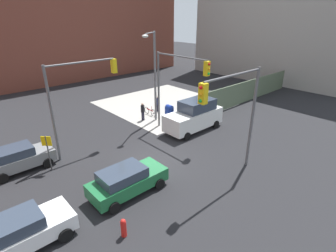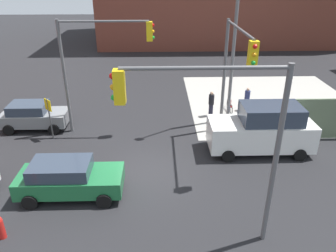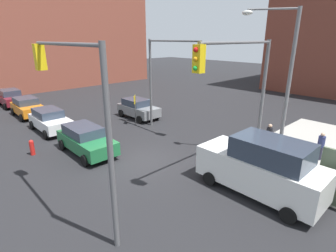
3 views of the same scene
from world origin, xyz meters
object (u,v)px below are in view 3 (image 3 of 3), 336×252
(street_lamp_corner, at_px, (282,76))
(pedestrian_waiting, at_px, (321,146))
(coupe_white, at_px, (50,120))
(hatchback_maroon, at_px, (11,98))
(mailbox_blue, at_px, (292,156))
(bicycle_leaning_on_fence, at_px, (296,149))
(traffic_signal_nw_corner, at_px, (168,68))
(traffic_signal_ne_corner, at_px, (242,83))
(hatchback_green, at_px, (86,139))
(fire_hydrant, at_px, (32,147))
(sedan_gray, at_px, (138,108))
(hatchback_orange, at_px, (27,107))
(bicycle_at_crosswalk, at_px, (148,112))
(van_white_delivery, at_px, (262,167))
(pedestrian_crossing, at_px, (269,137))
(traffic_signal_se_corner, at_px, (76,100))

(street_lamp_corner, xyz_separation_m, pedestrian_waiting, (1.91, 1.81, -3.87))
(coupe_white, bearing_deg, hatchback_maroon, -179.87)
(mailbox_blue, distance_m, bicycle_leaning_on_fence, 2.32)
(traffic_signal_nw_corner, xyz_separation_m, hatchback_maroon, (-16.47, -6.33, -3.77))
(traffic_signal_nw_corner, distance_m, hatchback_maroon, 18.04)
(traffic_signal_ne_corner, bearing_deg, hatchback_green, -151.65)
(hatchback_green, height_order, bicycle_leaning_on_fence, hatchback_green)
(fire_hydrant, bearing_deg, sedan_gray, 101.34)
(hatchback_orange, bearing_deg, mailbox_blue, 18.72)
(traffic_signal_ne_corner, distance_m, bicycle_at_crosswalk, 12.61)
(bicycle_leaning_on_fence, bearing_deg, hatchback_orange, -155.20)
(bicycle_at_crosswalk, bearing_deg, coupe_white, -102.70)
(traffic_signal_nw_corner, relative_size, bicycle_at_crosswalk, 3.71)
(traffic_signal_ne_corner, xyz_separation_m, sedan_gray, (-11.34, 2.56, -3.79))
(fire_hydrant, bearing_deg, hatchback_orange, 164.95)
(fire_hydrant, xyz_separation_m, van_white_delivery, (11.18, 6.00, 0.79))
(hatchback_green, xyz_separation_m, pedestrian_waiting, (9.92, 9.11, -0.01))
(hatchback_maroon, height_order, pedestrian_crossing, pedestrian_crossing)
(traffic_signal_ne_corner, xyz_separation_m, mailbox_blue, (1.70, 2.60, -3.87))
(mailbox_blue, bearing_deg, hatchback_green, -144.23)
(traffic_signal_se_corner, distance_m, hatchback_orange, 17.06)
(hatchback_green, relative_size, coupe_white, 1.06)
(sedan_gray, height_order, hatchback_maroon, same)
(fire_hydrant, relative_size, pedestrian_waiting, 0.58)
(traffic_signal_nw_corner, distance_m, van_white_delivery, 9.72)
(hatchback_maroon, distance_m, van_white_delivery, 25.45)
(traffic_signal_ne_corner, distance_m, street_lamp_corner, 3.22)
(hatchback_maroon, bearing_deg, fire_hydrant, -9.60)
(fire_hydrant, distance_m, coupe_white, 4.31)
(fire_hydrant, distance_m, van_white_delivery, 12.71)
(traffic_signal_se_corner, bearing_deg, hatchback_green, 153.73)
(van_white_delivery, relative_size, pedestrian_crossing, 3.18)
(pedestrian_waiting, bearing_deg, hatchback_orange, -161.22)
(street_lamp_corner, height_order, hatchback_orange, street_lamp_corner)
(traffic_signal_se_corner, bearing_deg, traffic_signal_ne_corner, 74.02)
(mailbox_blue, distance_m, van_white_delivery, 3.24)
(coupe_white, bearing_deg, traffic_signal_nw_corner, 46.33)
(pedestrian_crossing, bearing_deg, traffic_signal_ne_corner, -9.23)
(fire_hydrant, xyz_separation_m, coupe_white, (-3.56, 2.39, 0.36))
(sedan_gray, xyz_separation_m, hatchback_orange, (-7.06, -6.77, 0.00))
(coupe_white, relative_size, hatchback_orange, 1.06)
(street_lamp_corner, bearing_deg, hatchback_maroon, -162.74)
(mailbox_blue, bearing_deg, van_white_delivery, -90.39)
(hatchback_green, distance_m, bicycle_leaning_on_fence, 12.48)
(hatchback_orange, bearing_deg, sedan_gray, 43.83)
(hatchback_green, relative_size, bicycle_leaning_on_fence, 2.52)
(hatchback_green, distance_m, bicycle_at_crosswalk, 8.56)
(traffic_signal_ne_corner, height_order, mailbox_blue, traffic_signal_ne_corner)
(traffic_signal_ne_corner, height_order, hatchback_maroon, traffic_signal_ne_corner)
(traffic_signal_se_corner, height_order, van_white_delivery, traffic_signal_se_corner)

